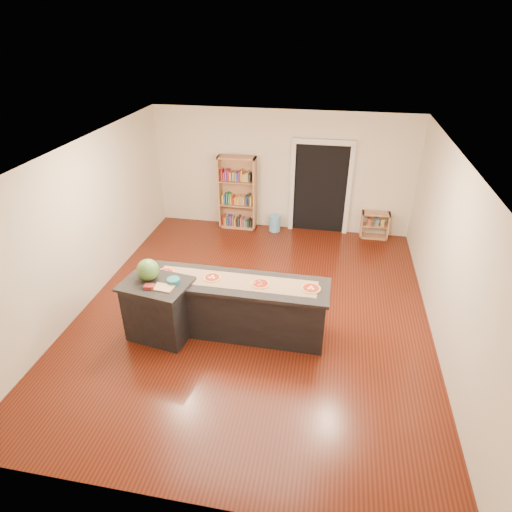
% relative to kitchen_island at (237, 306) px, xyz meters
% --- Properties ---
extents(room, '(6.00, 7.00, 2.80)m').
position_rel_kitchen_island_xyz_m(room, '(0.17, 0.58, 0.92)').
color(room, beige).
rests_on(room, ground).
extents(doorway, '(1.40, 0.09, 2.21)m').
position_rel_kitchen_island_xyz_m(doorway, '(1.07, 4.04, 0.72)').
color(doorway, black).
rests_on(doorway, room).
extents(kitchen_island, '(2.91, 0.79, 0.96)m').
position_rel_kitchen_island_xyz_m(kitchen_island, '(0.00, 0.00, 0.00)').
color(kitchen_island, black).
rests_on(kitchen_island, ground).
extents(side_counter, '(1.02, 0.75, 1.01)m').
position_rel_kitchen_island_xyz_m(side_counter, '(-1.19, -0.33, 0.03)').
color(side_counter, black).
rests_on(side_counter, ground).
extents(bookshelf, '(0.88, 0.31, 1.76)m').
position_rel_kitchen_island_xyz_m(bookshelf, '(-0.86, 3.87, 0.40)').
color(bookshelf, tan).
rests_on(bookshelf, ground).
extents(low_shelf, '(0.63, 0.27, 0.63)m').
position_rel_kitchen_island_xyz_m(low_shelf, '(2.39, 3.90, -0.17)').
color(low_shelf, tan).
rests_on(low_shelf, ground).
extents(waste_bin, '(0.27, 0.27, 0.39)m').
position_rel_kitchen_island_xyz_m(waste_bin, '(0.06, 3.83, -0.29)').
color(waste_bin, '#64A9DF').
rests_on(waste_bin, ground).
extents(kraft_paper, '(2.53, 0.47, 0.00)m').
position_rel_kitchen_island_xyz_m(kraft_paper, '(0.00, 0.01, 0.48)').
color(kraft_paper, '#946C4C').
rests_on(kraft_paper, kitchen_island).
extents(watermelon, '(0.34, 0.34, 0.34)m').
position_rel_kitchen_island_xyz_m(watermelon, '(-1.31, -0.25, 0.70)').
color(watermelon, '#144214').
rests_on(watermelon, side_counter).
extents(cutting_board, '(0.32, 0.23, 0.02)m').
position_rel_kitchen_island_xyz_m(cutting_board, '(-1.00, -0.45, 0.54)').
color(cutting_board, tan).
rests_on(cutting_board, side_counter).
extents(package_red, '(0.16, 0.12, 0.05)m').
position_rel_kitchen_island_xyz_m(package_red, '(-1.21, -0.49, 0.55)').
color(package_red, maroon).
rests_on(package_red, side_counter).
extents(package_teal, '(0.20, 0.20, 0.07)m').
position_rel_kitchen_island_xyz_m(package_teal, '(-0.91, -0.28, 0.56)').
color(package_teal, '#195966').
rests_on(package_teal, side_counter).
extents(pizza_a, '(0.28, 0.28, 0.02)m').
position_rel_kitchen_island_xyz_m(pizza_a, '(-1.16, 0.04, 0.49)').
color(pizza_a, '#DEAA55').
rests_on(pizza_a, kitchen_island).
extents(pizza_b, '(0.29, 0.29, 0.02)m').
position_rel_kitchen_island_xyz_m(pizza_b, '(-0.39, 0.03, 0.49)').
color(pizza_b, '#DEAA55').
rests_on(pizza_b, kitchen_island).
extents(pizza_c, '(0.31, 0.31, 0.02)m').
position_rel_kitchen_island_xyz_m(pizza_c, '(0.39, -0.01, 0.49)').
color(pizza_c, '#DEAA55').
rests_on(pizza_c, kitchen_island).
extents(pizza_d, '(0.29, 0.29, 0.02)m').
position_rel_kitchen_island_xyz_m(pizza_d, '(1.16, 0.01, 0.49)').
color(pizza_d, '#DEAA55').
rests_on(pizza_d, kitchen_island).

